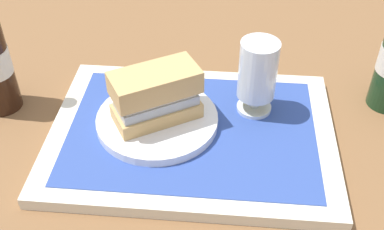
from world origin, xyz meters
The scene contains 6 objects.
ground_plane centered at (0.00, 0.00, 0.00)m, with size 3.00×3.00×0.00m, color brown.
tray centered at (0.00, 0.00, 0.01)m, with size 0.44×0.32×0.02m, color beige.
placemat centered at (0.00, 0.00, 0.02)m, with size 0.38×0.27×0.00m, color #2D4793.
plate centered at (-0.06, 0.01, 0.03)m, with size 0.19×0.19×0.01m, color white.
sandwich centered at (-0.05, 0.01, 0.08)m, with size 0.14×0.12×0.08m.
beer_glass centered at (0.10, 0.06, 0.09)m, with size 0.06×0.06×0.12m.
Camera 1 is at (0.05, -0.55, 0.52)m, focal length 44.98 mm.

